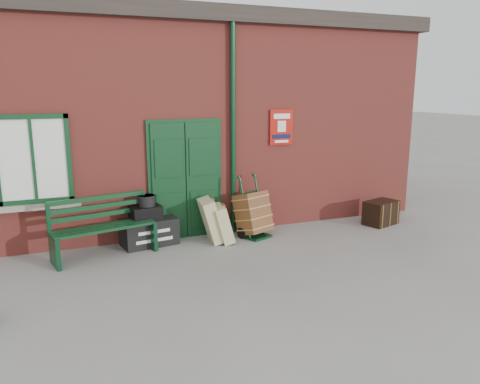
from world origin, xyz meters
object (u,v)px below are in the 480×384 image
porter_trolley (253,214)px  dark_trunk (381,213)px  houdini_trunk (149,232)px  bench (102,226)px

porter_trolley → dark_trunk: porter_trolley is taller
houdini_trunk → dark_trunk: bearing=-14.8°
houdini_trunk → dark_trunk: dark_trunk is taller
porter_trolley → houdini_trunk: bearing=150.8°
bench → porter_trolley: size_ratio=1.53×
bench → dark_trunk: (5.64, -0.18, -0.28)m
bench → houdini_trunk: bench is taller
bench → dark_trunk: bearing=-14.5°
houdini_trunk → porter_trolley: 1.99m
houdini_trunk → porter_trolley: porter_trolley is taller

